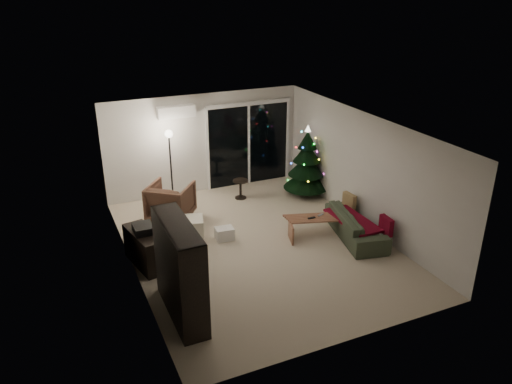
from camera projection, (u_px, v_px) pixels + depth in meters
room at (249, 172)px, 11.27m from camera, size 6.50×7.51×2.60m
bookshelf at (167, 273)px, 7.76m from camera, size 1.02×1.65×1.62m
media_cabinet at (145, 249)px, 9.41m from camera, size 0.62×1.17×0.69m
stereo at (143, 229)px, 9.24m from camera, size 0.35×0.42×0.15m
armchair at (171, 201)px, 11.22m from camera, size 1.29×1.29×0.85m
ottoman at (191, 228)px, 10.44m from camera, size 0.62×0.62×0.45m
cardboard_box_a at (155, 238)px, 10.23m from camera, size 0.50×0.45×0.29m
cardboard_box_b at (224, 234)px, 10.42m from camera, size 0.40×0.31×0.26m
side_table at (241, 189)px, 12.36m from camera, size 0.43×0.43×0.48m
floor_lamp at (171, 169)px, 11.76m from camera, size 0.29×0.29×1.80m
sofa at (356, 225)px, 10.49m from camera, size 1.14×2.01×0.55m
sofa_throw at (352, 220)px, 10.40m from camera, size 0.59×1.36×0.05m
cushion_a at (349, 201)px, 11.04m from camera, size 0.14×0.37×0.36m
cushion_b at (386, 226)px, 9.95m from camera, size 0.13×0.37×0.36m
coffee_table at (317, 226)px, 10.58m from camera, size 1.39×0.84×0.42m
remote_a at (312, 218)px, 10.43m from camera, size 0.16×0.05×0.02m
remote_b at (321, 215)px, 10.57m from camera, size 0.16×0.09×0.02m
christmas_tree at (307, 161)px, 12.29m from camera, size 1.30×1.30×1.81m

